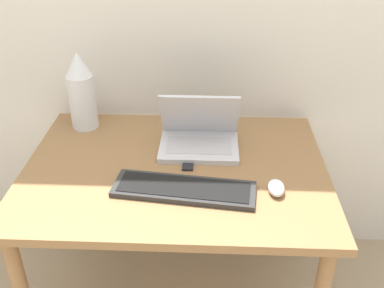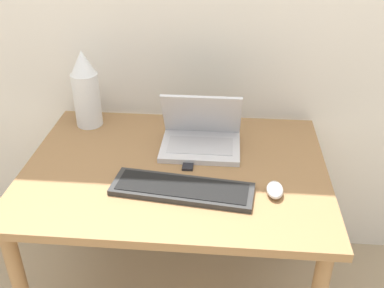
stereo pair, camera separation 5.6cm
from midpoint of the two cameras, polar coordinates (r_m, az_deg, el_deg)
desk at (r=1.64m, az=-1.10°, el=-5.39°), size 1.07×0.79×0.70m
laptop at (r=1.68m, az=2.09°, el=1.10°), size 0.29×0.23×0.22m
keyboard at (r=1.46m, az=-0.15°, el=-5.74°), size 0.47×0.20×0.02m
mouse at (r=1.47m, az=11.56°, el=-5.75°), size 0.05×0.09×0.04m
vase at (r=1.84m, az=-12.49°, el=6.75°), size 0.11×0.11×0.32m
mp3_player at (r=1.58m, az=0.50°, el=-2.75°), size 0.04×0.06×0.01m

